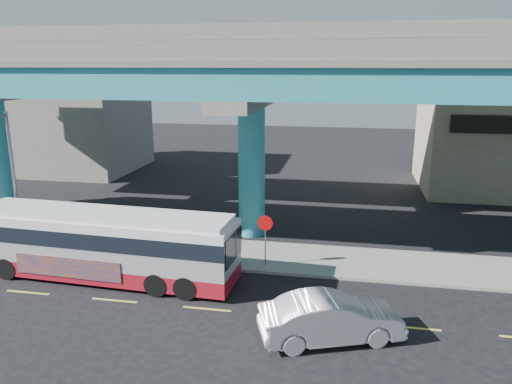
% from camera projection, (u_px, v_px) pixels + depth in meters
% --- Properties ---
extents(ground, '(120.00, 120.00, 0.00)m').
position_uv_depth(ground, '(209.00, 306.00, 20.33)').
color(ground, black).
rests_on(ground, ground).
extents(sidewalk, '(70.00, 4.00, 0.15)m').
position_uv_depth(sidewalk, '(239.00, 255.00, 25.54)').
color(sidewalk, gray).
rests_on(sidewalk, ground).
extents(lane_markings, '(58.00, 0.12, 0.01)m').
position_uv_depth(lane_markings, '(207.00, 309.00, 20.04)').
color(lane_markings, '#D8C64C').
rests_on(lane_markings, ground).
extents(viaduct, '(52.00, 12.40, 11.70)m').
position_uv_depth(viaduct, '(252.00, 72.00, 26.70)').
color(viaduct, teal).
rests_on(viaduct, ground).
extents(building_concrete, '(12.00, 10.00, 9.00)m').
position_uv_depth(building_concrete, '(69.00, 120.00, 45.62)').
color(building_concrete, gray).
rests_on(building_concrete, ground).
extents(transit_bus, '(12.44, 3.28, 3.16)m').
position_uv_depth(transit_bus, '(103.00, 242.00, 22.54)').
color(transit_bus, maroon).
rests_on(transit_bus, ground).
extents(sedan, '(5.04, 6.21, 1.67)m').
position_uv_depth(sedan, '(331.00, 318.00, 17.63)').
color(sedan, '#B8B7BC').
rests_on(sedan, ground).
extents(parked_car, '(2.82, 4.07, 1.20)m').
position_uv_depth(parked_car, '(81.00, 231.00, 27.09)').
color(parked_car, '#333338').
rests_on(parked_car, sidewalk).
extents(street_lamp, '(0.50, 2.36, 7.15)m').
position_uv_depth(street_lamp, '(5.00, 163.00, 24.43)').
color(street_lamp, gray).
rests_on(street_lamp, sidewalk).
extents(stop_sign, '(0.76, 0.09, 2.53)m').
position_uv_depth(stop_sign, '(265.00, 230.00, 23.52)').
color(stop_sign, gray).
rests_on(stop_sign, sidewalk).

